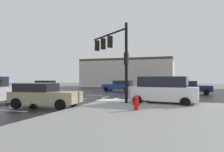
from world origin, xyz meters
TOP-DOWN VIEW (x-y plane):
  - ground_plane at (0.00, 0.00)m, footprint 120.00×120.00m
  - road_asphalt at (0.00, 0.00)m, footprint 44.00×44.00m
  - snow_strip_curbside at (5.00, -4.00)m, footprint 4.00×1.60m
  - lane_markings at (1.20, -1.38)m, footprint 36.15×36.15m
  - traffic_signal_mast at (4.19, -3.83)m, footprint 4.20×3.72m
  - fire_hydrant at (6.94, -8.21)m, footprint 0.48×0.26m
  - strip_building_background at (-2.62, 26.82)m, footprint 20.31×8.00m
  - sedan_red at (7.91, 0.66)m, footprint 4.66×2.37m
  - sedan_blue at (0.66, 9.48)m, footprint 4.61×2.20m
  - sedan_navy at (10.31, 7.52)m, footprint 4.62×2.24m
  - suv_white at (8.04, -4.07)m, footprint 4.99×2.60m
  - sedan_green at (-10.33, 6.50)m, footprint 4.57×2.09m
  - sedan_tan at (0.73, -8.15)m, footprint 4.65×2.32m

SIDE VIEW (x-z plane):
  - ground_plane at x=0.00m, z-range 0.00..0.00m
  - road_asphalt at x=0.00m, z-range 0.00..0.02m
  - lane_markings at x=1.20m, z-range 0.02..0.03m
  - snow_strip_curbside at x=5.00m, z-range 0.14..0.20m
  - fire_hydrant at x=6.94m, z-range 0.14..0.93m
  - sedan_red at x=7.91m, z-range 0.06..1.64m
  - sedan_blue at x=0.66m, z-range 0.06..1.64m
  - sedan_navy at x=10.31m, z-range 0.06..1.64m
  - sedan_green at x=-10.33m, z-range 0.06..1.64m
  - sedan_tan at x=0.73m, z-range 0.06..1.64m
  - suv_white at x=8.04m, z-range 0.08..2.11m
  - strip_building_background at x=-2.62m, z-range 0.00..6.25m
  - traffic_signal_mast at x=4.19m, z-range 1.26..7.08m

